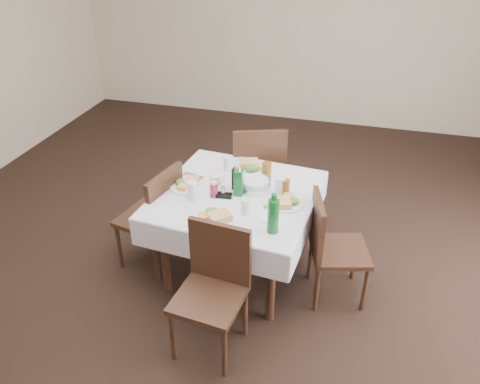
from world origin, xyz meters
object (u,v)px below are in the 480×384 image
Objects in this scene: water_w at (193,191)px; bread_basket at (255,184)px; ketchup_bottle at (214,190)px; green_bottle at (273,215)px; chair_east at (329,243)px; oil_cruet_dark at (236,178)px; chair_south at (214,281)px; water_s at (246,206)px; water_n at (228,164)px; coffee_mug at (215,181)px; oil_cruet_green at (239,182)px; dining_table at (237,203)px; water_e at (280,186)px; chair_north at (258,169)px; chair_west at (157,213)px.

bread_basket is at bearing 33.21° from water_w.
green_bottle reaches higher than ketchup_bottle.
oil_cruet_dark is (-0.76, 0.15, 0.36)m from chair_east.
water_s is (0.09, 0.47, 0.30)m from chair_south.
water_n is 0.25m from coffee_mug.
green_bottle reaches higher than oil_cruet_green.
dining_table is 0.33m from water_s.
ketchup_bottle is (0.01, -0.40, -0.01)m from water_n.
oil_cruet_dark is 1.67× the size of coffee_mug.
chair_east is at bearing -20.43° from water_e.
chair_north is 1.28m from green_bottle.
water_e is at bearing 95.35° from green_bottle.
green_bottle reaches higher than water_s.
chair_south reaches higher than chair_east.
oil_cruet_green is (-0.12, 0.23, 0.05)m from water_s.
water_w is at bearing -114.62° from coffee_mug.
chair_south is 0.99× the size of chair_west.
water_w is (-0.43, 0.08, 0.01)m from water_s.
chair_south is (0.06, -1.50, -0.05)m from chair_north.
chair_west is 7.53× the size of water_s.
oil_cruet_dark reaches higher than water_w.
dining_table is at bearing 30.31° from water_w.
water_e is (0.18, 0.32, 0.01)m from water_s.
oil_cruet_dark is at bearing 50.79° from ketchup_bottle.
chair_south is at bearing -136.93° from chair_east.
chair_north is 4.24× the size of bread_basket.
green_bottle is (0.52, -0.72, 0.06)m from water_n.
water_e is 0.51m from coffee_mug.
water_s reaches higher than dining_table.
water_s is 0.46× the size of oil_cruet_green.
chair_east is at bearing -5.44° from oil_cruet_green.
water_s is 0.45m from coffee_mug.
chair_north is 1.09× the size of chair_west.
bread_basket is at bearing 35.34° from ketchup_bottle.
green_bottle is at bearing -50.67° from oil_cruet_dark.
bread_basket is (0.13, -0.67, 0.23)m from chair_north.
chair_west is 6.52× the size of water_w.
oil_cruet_green is at bearing 174.56° from chair_east.
ketchup_bottle is (0.14, 0.08, -0.01)m from water_w.
chair_south is 7.16× the size of ketchup_bottle.
ketchup_bottle is (-0.29, 0.16, -0.00)m from water_s.
chair_west is 1.03m from water_e.
water_e is at bearing -64.66° from chair_north.
green_bottle is at bearing -84.65° from water_e.
chair_south is at bearing -94.87° from bread_basket.
coffee_mug is (0.10, 0.22, -0.03)m from water_w.
bread_basket is (0.41, 0.27, -0.03)m from water_w.
coffee_mug is (-0.03, -0.25, -0.03)m from water_n.
coffee_mug is (-0.24, 0.78, 0.29)m from chair_south.
water_e is 0.35m from oil_cruet_dark.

